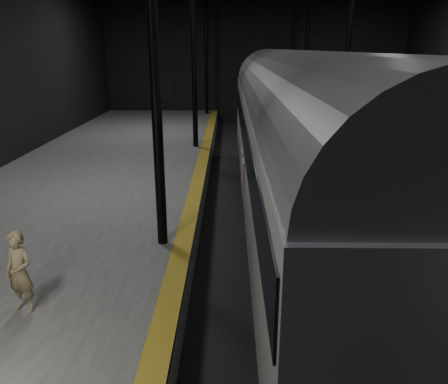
{
  "coord_description": "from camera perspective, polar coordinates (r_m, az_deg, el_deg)",
  "views": [
    {
      "loc": [
        -2.03,
        -14.67,
        5.97
      ],
      "look_at": [
        -2.17,
        -2.7,
        2.0
      ],
      "focal_mm": 35.0,
      "sensor_mm": 36.0,
      "label": 1
    }
  ],
  "objects": [
    {
      "name": "tactile_strip",
      "position": [
        15.53,
        -3.85,
        -0.33
      ],
      "size": [
        0.5,
        43.8,
        0.01
      ],
      "primitive_type": "cube",
      "color": "olive",
      "rests_on": "platform_left"
    },
    {
      "name": "woman",
      "position": [
        9.45,
        -25.13,
        -9.45
      ],
      "size": [
        0.72,
        0.6,
        1.68
      ],
      "primitive_type": "imported",
      "rotation": [
        0.0,
        0.0,
        -0.37
      ],
      "color": "#927E59",
      "rests_on": "platform_left"
    },
    {
      "name": "platform_left",
      "position": [
        16.58,
        -18.62,
        -1.91
      ],
      "size": [
        9.0,
        43.8,
        1.0
      ],
      "primitive_type": "cube",
      "color": "#4D4D4B",
      "rests_on": "ground"
    },
    {
      "name": "track",
      "position": [
        15.94,
        7.97,
        -3.56
      ],
      "size": [
        2.4,
        43.0,
        0.24
      ],
      "color": "#3F3328",
      "rests_on": "ground"
    },
    {
      "name": "train",
      "position": [
        14.54,
        8.77,
        7.22
      ],
      "size": [
        3.23,
        21.57,
        5.77
      ],
      "color": "#ABADB3",
      "rests_on": "ground"
    },
    {
      "name": "ground",
      "position": [
        15.97,
        7.96,
        -3.79
      ],
      "size": [
        44.0,
        44.0,
        0.0
      ],
      "primitive_type": "plane",
      "color": "black",
      "rests_on": "ground"
    }
  ]
}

